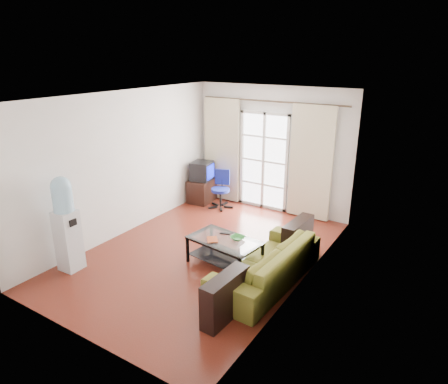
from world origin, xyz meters
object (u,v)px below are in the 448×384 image
(sofa, at_px, (266,263))
(coffee_table, at_px, (224,249))
(water_cooler, at_px, (66,222))
(crt_tv, at_px, (201,171))
(tv_stand, at_px, (203,190))
(task_chair, at_px, (221,197))

(sofa, relative_size, coffee_table, 1.78)
(sofa, distance_m, water_cooler, 3.19)
(sofa, distance_m, crt_tv, 3.72)
(coffee_table, distance_m, tv_stand, 3.10)
(water_cooler, bearing_deg, tv_stand, 88.18)
(sofa, distance_m, tv_stand, 3.73)
(tv_stand, distance_m, crt_tv, 0.48)
(coffee_table, distance_m, task_chair, 2.63)
(task_chair, height_order, water_cooler, water_cooler)
(sofa, height_order, coffee_table, sofa)
(crt_tv, bearing_deg, coffee_table, -57.78)
(task_chair, bearing_deg, water_cooler, -118.07)
(crt_tv, bearing_deg, task_chair, -18.10)
(coffee_table, bearing_deg, sofa, -5.03)
(crt_tv, bearing_deg, sofa, -49.31)
(coffee_table, height_order, water_cooler, water_cooler)
(coffee_table, relative_size, task_chair, 1.45)
(sofa, bearing_deg, task_chair, -131.88)
(sofa, xyz_separation_m, coffee_table, (-0.80, 0.07, -0.01))
(coffee_table, xyz_separation_m, water_cooler, (-2.05, -1.41, 0.52))
(coffee_table, xyz_separation_m, crt_tv, (-2.06, 2.27, 0.45))
(tv_stand, bearing_deg, water_cooler, -95.60)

